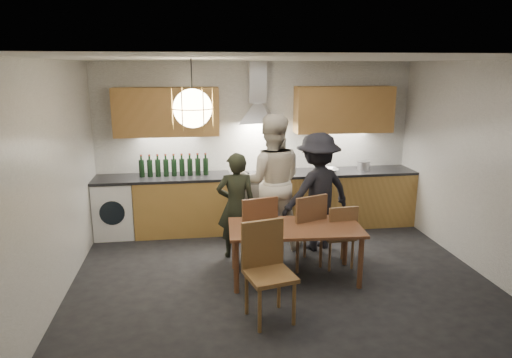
{
  "coord_description": "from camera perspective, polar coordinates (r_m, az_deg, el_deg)",
  "views": [
    {
      "loc": [
        -1.03,
        -4.88,
        2.52
      ],
      "look_at": [
        -0.27,
        0.4,
        1.2
      ],
      "focal_mm": 32.0,
      "sensor_mm": 36.0,
      "label": 1
    }
  ],
  "objects": [
    {
      "name": "ground",
      "position": [
        5.59,
        3.37,
        -12.93
      ],
      "size": [
        5.0,
        5.0,
        0.0
      ],
      "primitive_type": "plane",
      "color": "black",
      "rests_on": "ground"
    },
    {
      "name": "room_shell",
      "position": [
        5.06,
        3.65,
        4.6
      ],
      "size": [
        5.02,
        4.52,
        2.61
      ],
      "color": "silver",
      "rests_on": "ground"
    },
    {
      "name": "counter_run",
      "position": [
        7.22,
        0.53,
        -2.77
      ],
      "size": [
        5.0,
        0.62,
        0.9
      ],
      "color": "tan",
      "rests_on": "ground"
    },
    {
      "name": "range_stove",
      "position": [
        7.21,
        0.35,
        -2.85
      ],
      "size": [
        0.9,
        0.6,
        0.92
      ],
      "color": "silver",
      "rests_on": "ground"
    },
    {
      "name": "wall_fixtures",
      "position": [
        7.05,
        0.22,
        8.63
      ],
      "size": [
        4.3,
        0.54,
        1.1
      ],
      "color": "#BA8747",
      "rests_on": "ground"
    },
    {
      "name": "pendant_lamp",
      "position": [
        4.8,
        -7.93,
        8.74
      ],
      "size": [
        0.43,
        0.43,
        0.7
      ],
      "color": "black",
      "rests_on": "ground"
    },
    {
      "name": "dining_table",
      "position": [
        5.52,
        4.89,
        -6.67
      ],
      "size": [
        1.62,
        0.89,
        0.67
      ],
      "rotation": [
        0.0,
        0.0,
        -0.06
      ],
      "color": "brown",
      "rests_on": "ground"
    },
    {
      "name": "chair_back_left",
      "position": [
        5.66,
        0.09,
        -6.27
      ],
      "size": [
        0.54,
        0.54,
        1.0
      ],
      "rotation": [
        0.0,
        0.0,
        3.37
      ],
      "color": "brown",
      "rests_on": "ground"
    },
    {
      "name": "chair_back_mid",
      "position": [
        5.81,
        6.26,
        -5.87
      ],
      "size": [
        0.57,
        0.57,
        0.98
      ],
      "rotation": [
        0.0,
        0.0,
        3.5
      ],
      "color": "brown",
      "rests_on": "ground"
    },
    {
      "name": "chair_back_right",
      "position": [
        5.9,
        10.41,
        -6.55
      ],
      "size": [
        0.41,
        0.41,
        0.84
      ],
      "rotation": [
        0.0,
        0.0,
        3.24
      ],
      "color": "brown",
      "rests_on": "ground"
    },
    {
      "name": "chair_front",
      "position": [
        4.71,
        1.32,
        -10.54
      ],
      "size": [
        0.54,
        0.54,
        1.0
      ],
      "rotation": [
        0.0,
        0.0,
        0.23
      ],
      "color": "brown",
      "rests_on": "ground"
    },
    {
      "name": "person_left",
      "position": [
        6.09,
        -2.49,
        -3.33
      ],
      "size": [
        0.53,
        0.35,
        1.43
      ],
      "primitive_type": "imported",
      "rotation": [
        0.0,
        0.0,
        3.13
      ],
      "color": "black",
      "rests_on": "ground"
    },
    {
      "name": "person_mid",
      "position": [
        6.39,
        1.91,
        -0.34
      ],
      "size": [
        1.02,
        0.84,
        1.9
      ],
      "primitive_type": "imported",
      "rotation": [
        0.0,
        0.0,
        3.0
      ],
      "color": "beige",
      "rests_on": "ground"
    },
    {
      "name": "person_right",
      "position": [
        6.4,
        7.66,
        -1.59
      ],
      "size": [
        1.21,
        0.95,
        1.65
      ],
      "primitive_type": "imported",
      "rotation": [
        0.0,
        0.0,
        3.5
      ],
      "color": "black",
      "rests_on": "ground"
    },
    {
      "name": "mixing_bowl",
      "position": [
        7.24,
        9.11,
        1.06
      ],
      "size": [
        0.29,
        0.29,
        0.07
      ],
      "primitive_type": "imported",
      "rotation": [
        0.0,
        0.0,
        0.02
      ],
      "color": "silver",
      "rests_on": "counter_run"
    },
    {
      "name": "stock_pot",
      "position": [
        7.52,
        13.29,
        1.61
      ],
      "size": [
        0.23,
        0.23,
        0.14
      ],
      "primitive_type": "cylinder",
      "rotation": [
        0.0,
        0.0,
        -0.19
      ],
      "color": "silver",
      "rests_on": "counter_run"
    },
    {
      "name": "wine_bottles",
      "position": [
        7.01,
        -10.22,
        1.73
      ],
      "size": [
        1.04,
        0.08,
        0.34
      ],
      "color": "black",
      "rests_on": "counter_run"
    }
  ]
}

